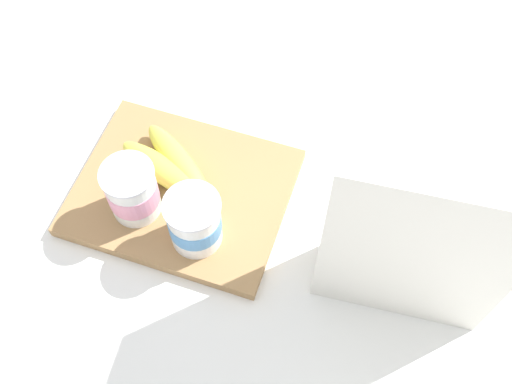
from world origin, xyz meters
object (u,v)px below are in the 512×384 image
banana_bunch (172,168)px  cutting_board (183,192)px  cereal_box (419,238)px  yogurt_cup_back (132,191)px  yogurt_cup_front (194,221)px

banana_bunch → cutting_board: bearing=137.7°
cereal_box → yogurt_cup_back: 0.36m
cereal_box → yogurt_cup_front: 0.27m
cutting_board → yogurt_cup_back: bearing=44.7°
cereal_box → yogurt_cup_back: size_ratio=3.33×
cutting_board → yogurt_cup_front: 0.09m
cutting_board → yogurt_cup_front: size_ratio=3.36×
yogurt_cup_front → banana_bunch: bearing=-49.9°
yogurt_cup_front → banana_bunch: size_ratio=0.52×
cereal_box → banana_bunch: bearing=164.9°
yogurt_cup_back → cereal_box: bearing=-179.0°
yogurt_cup_back → banana_bunch: 0.07m
yogurt_cup_front → yogurt_cup_back: size_ratio=1.00×
yogurt_cup_front → banana_bunch: 0.11m
cutting_board → banana_bunch: size_ratio=1.76×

